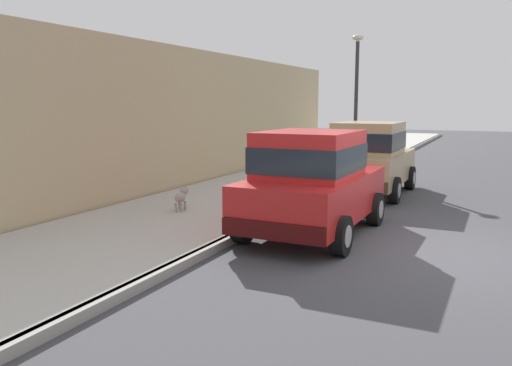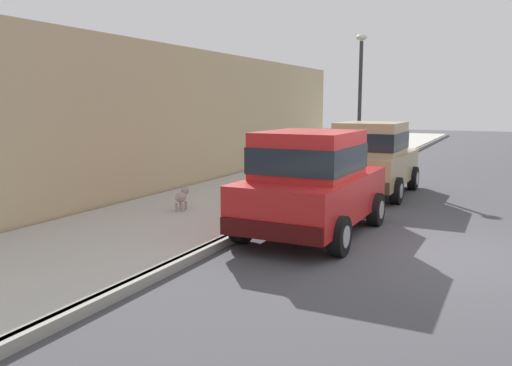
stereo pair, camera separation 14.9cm
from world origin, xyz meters
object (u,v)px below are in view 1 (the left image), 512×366
at_px(car_tan_hatchback, 369,157).
at_px(dog_grey, 181,196).
at_px(car_red_hatchback, 312,181).
at_px(street_lamp, 356,86).

distance_m(car_tan_hatchback, dog_grey, 5.32).
xyz_separation_m(car_tan_hatchback, dog_grey, (-2.91, -4.42, -0.55)).
relative_size(car_tan_hatchback, dog_grey, 5.15).
xyz_separation_m(car_red_hatchback, street_lamp, (-1.40, 8.29, 1.93)).
bearing_deg(dog_grey, street_lamp, 78.86).
distance_m(car_red_hatchback, car_tan_hatchback, 4.68).
height_order(car_tan_hatchback, dog_grey, car_tan_hatchback).
xyz_separation_m(car_red_hatchback, car_tan_hatchback, (-0.07, 4.68, 0.00)).
height_order(car_tan_hatchback, street_lamp, street_lamp).
bearing_deg(dog_grey, car_red_hatchback, -5.03).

